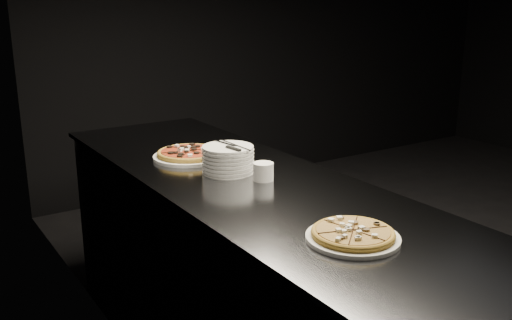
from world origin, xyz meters
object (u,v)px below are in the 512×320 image
pizza_mushroom (353,235)px  ramekin (263,171)px  counter (247,281)px  pizza_tomato (189,154)px  plate_stack (228,159)px  cutlery (232,146)px

pizza_mushroom → ramekin: 0.65m
counter → pizza_tomato: 0.63m
plate_stack → cutlery: bearing=-62.4°
pizza_tomato → cutlery: size_ratio=1.47×
pizza_tomato → plate_stack: (0.04, -0.28, 0.04)m
pizza_tomato → plate_stack: plate_stack is taller
plate_stack → ramekin: (0.06, -0.17, -0.02)m
plate_stack → cutlery: (0.01, -0.02, 0.06)m
pizza_mushroom → cutlery: (0.05, 0.79, 0.10)m
pizza_mushroom → plate_stack: (0.04, 0.81, 0.04)m
pizza_mushroom → cutlery: size_ratio=1.40×
pizza_tomato → plate_stack: size_ratio=1.57×
counter → plate_stack: (-0.02, 0.12, 0.52)m
pizza_mushroom → plate_stack: plate_stack is taller
counter → plate_stack: size_ratio=11.40×
counter → pizza_mushroom: size_ratio=7.58×
counter → cutlery: bearing=94.6°
counter → pizza_tomato: (-0.06, 0.40, 0.48)m
pizza_mushroom → pizza_tomato: size_ratio=0.96×
ramekin → pizza_tomato: bearing=102.6°
plate_stack → ramekin: size_ratio=2.60×
counter → plate_stack: plate_stack is taller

